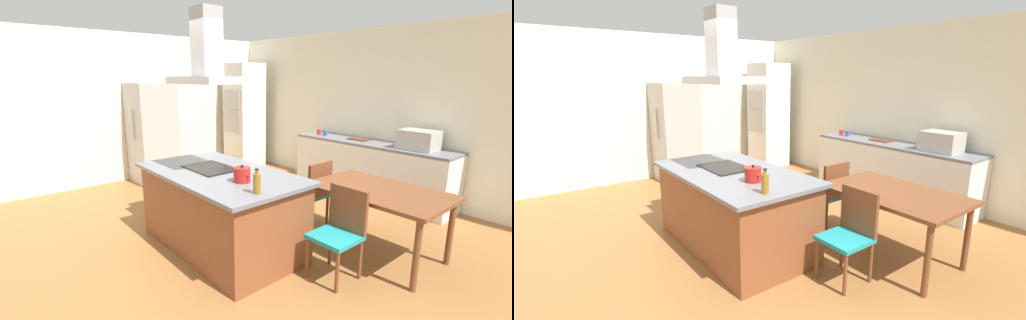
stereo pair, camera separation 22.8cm
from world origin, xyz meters
TOP-DOWN VIEW (x-y plane):
  - ground at (0.00, 1.50)m, footprint 16.00×16.00m
  - wall_back at (0.00, 3.25)m, footprint 7.20×0.10m
  - wall_left at (-3.45, 1.00)m, footprint 0.10×8.80m
  - kitchen_island at (0.00, 0.00)m, footprint 1.99×1.12m
  - cooktop at (-0.18, 0.00)m, footprint 0.60×0.44m
  - tea_kettle at (0.46, -0.04)m, footprint 0.22×0.17m
  - olive_oil_bottle at (0.83, -0.16)m, footprint 0.07×0.07m
  - back_counter at (0.10, 2.88)m, footprint 2.63×0.62m
  - countertop_microwave at (0.85, 2.88)m, footprint 0.50×0.38m
  - coffee_mug_red at (-0.95, 2.84)m, footprint 0.08×0.08m
  - coffee_mug_blue at (-0.81, 2.84)m, footprint 0.08×0.08m
  - cutting_board at (-0.17, 2.93)m, footprint 0.34×0.24m
  - wall_oven_stack at (-2.90, 2.65)m, footprint 0.70×0.66m
  - refrigerator at (-2.98, 0.56)m, footprint 0.80×0.73m
  - dining_table at (1.25, 1.21)m, footprint 1.40×0.90m
  - chair_facing_island at (1.25, 0.55)m, footprint 0.42×0.42m
  - chair_at_left_end at (0.33, 1.21)m, footprint 0.42×0.42m
  - range_hood at (-0.18, 0.00)m, footprint 0.90×0.55m

SIDE VIEW (x-z plane):
  - ground at x=0.00m, z-range 0.00..0.00m
  - back_counter at x=0.10m, z-range 0.00..0.90m
  - kitchen_island at x=0.00m, z-range 0.00..0.90m
  - chair_facing_island at x=1.25m, z-range 0.06..0.95m
  - chair_at_left_end at x=0.33m, z-range 0.06..0.95m
  - dining_table at x=1.25m, z-range 0.29..1.04m
  - cooktop at x=-0.18m, z-range 0.90..0.91m
  - cutting_board at x=-0.17m, z-range 0.90..0.92m
  - refrigerator at x=-2.98m, z-range 0.00..1.82m
  - coffee_mug_red at x=-0.95m, z-range 0.90..0.99m
  - coffee_mug_blue at x=-0.81m, z-range 0.90..0.99m
  - tea_kettle at x=0.46m, z-range 0.89..1.06m
  - olive_oil_bottle at x=0.83m, z-range 0.88..1.11m
  - countertop_microwave at x=0.85m, z-range 0.90..1.18m
  - wall_oven_stack at x=-2.90m, z-range 0.00..2.20m
  - wall_back at x=0.00m, z-range 0.00..2.70m
  - wall_left at x=-3.45m, z-range 0.00..2.70m
  - range_hood at x=-0.18m, z-range 1.71..2.49m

